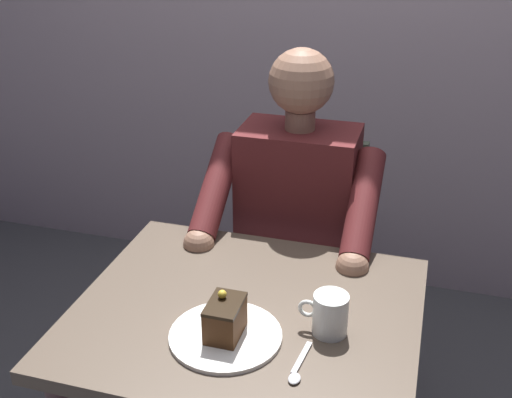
{
  "coord_description": "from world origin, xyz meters",
  "views": [
    {
      "loc": [
        -0.38,
        1.22,
        1.66
      ],
      "look_at": [
        0.0,
        -0.1,
        0.99
      ],
      "focal_mm": 44.81,
      "sensor_mm": 36.0,
      "label": 1
    }
  ],
  "objects": [
    {
      "name": "dining_table",
      "position": [
        0.0,
        0.0,
        0.63
      ],
      "size": [
        0.83,
        0.71,
        0.74
      ],
      "color": "#4E4034",
      "rests_on": "ground"
    },
    {
      "name": "chair",
      "position": [
        0.0,
        -0.65,
        0.5
      ],
      "size": [
        0.42,
        0.42,
        0.91
      ],
      "color": "#3F4A3B",
      "rests_on": "ground"
    },
    {
      "name": "seated_person",
      "position": [
        -0.0,
        -0.48,
        0.65
      ],
      "size": [
        0.53,
        0.58,
        1.25
      ],
      "color": "#561D1E",
      "rests_on": "ground"
    },
    {
      "name": "dessert_plate",
      "position": [
        0.01,
        0.12,
        0.75
      ],
      "size": [
        0.26,
        0.26,
        0.01
      ],
      "primitive_type": "cylinder",
      "color": "white",
      "rests_on": "dining_table"
    },
    {
      "name": "cake_slice",
      "position": [
        0.01,
        0.12,
        0.79
      ],
      "size": [
        0.07,
        0.11,
        0.11
      ],
      "color": "#482912",
      "rests_on": "dessert_plate"
    },
    {
      "name": "coffee_cup",
      "position": [
        -0.21,
        0.03,
        0.79
      ],
      "size": [
        0.12,
        0.08,
        0.1
      ],
      "color": "silver",
      "rests_on": "dining_table"
    },
    {
      "name": "dessert_spoon",
      "position": [
        -0.17,
        0.18,
        0.74
      ],
      "size": [
        0.03,
        0.14,
        0.01
      ],
      "color": "silver",
      "rests_on": "dining_table"
    }
  ]
}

